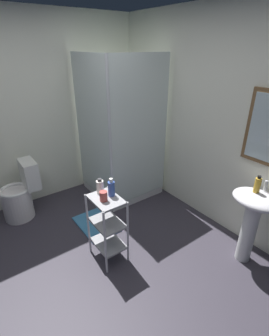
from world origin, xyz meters
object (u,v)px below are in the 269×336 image
(hand_soap_bottle, at_px, (257,185))
(lotion_bottle_white, at_px, (100,187))
(shampoo_bottle_blue, at_px, (111,188))
(pedestal_sink, at_px, (253,214))
(shower_stall, at_px, (120,166))
(rinse_cup, at_px, (104,196))
(storage_cart, at_px, (107,224))
(toilet, at_px, (20,195))
(bath_mat, at_px, (96,224))

(hand_soap_bottle, bearing_deg, lotion_bottle_white, -130.15)
(shampoo_bottle_blue, bearing_deg, hand_soap_bottle, 51.63)
(pedestal_sink, distance_m, hand_soap_bottle, 0.31)
(shower_stall, height_order, pedestal_sink, shower_stall)
(pedestal_sink, bearing_deg, rinse_cup, -125.81)
(hand_soap_bottle, xyz_separation_m, shampoo_bottle_blue, (-0.86, -1.08, -0.07))
(pedestal_sink, height_order, hand_soap_bottle, hand_soap_bottle)
(pedestal_sink, bearing_deg, hand_soap_bottle, 155.98)
(storage_cart, distance_m, rinse_cup, 0.35)
(rinse_cup, bearing_deg, lotion_bottle_white, 162.95)
(hand_soap_bottle, bearing_deg, toilet, -141.64)
(hand_soap_bottle, xyz_separation_m, lotion_bottle_white, (-0.97, -1.15, -0.08))
(shower_stall, relative_size, rinse_cup, 20.39)
(pedestal_sink, relative_size, rinse_cup, 8.26)
(hand_soap_bottle, xyz_separation_m, bath_mat, (-1.40, -1.02, -0.88))
(rinse_cup, height_order, bath_mat, rinse_cup)
(hand_soap_bottle, relative_size, bath_mat, 0.29)
(rinse_cup, bearing_deg, hand_soap_bottle, 55.34)
(toilet, distance_m, bath_mat, 1.06)
(shampoo_bottle_blue, bearing_deg, shower_stall, 143.38)
(shampoo_bottle_blue, xyz_separation_m, bath_mat, (-0.54, 0.06, -0.81))
(shower_stall, distance_m, rinse_cup, 1.37)
(hand_soap_bottle, height_order, bath_mat, hand_soap_bottle)
(toilet, bearing_deg, lotion_bottle_white, 25.06)
(toilet, xyz_separation_m, shampoo_bottle_blue, (1.29, 0.62, 0.51))
(rinse_cup, bearing_deg, shower_stall, 140.50)
(storage_cart, height_order, hand_soap_bottle, hand_soap_bottle)
(shower_stall, xyz_separation_m, toilet, (-0.29, -1.36, -0.15))
(shower_stall, relative_size, lotion_bottle_white, 12.69)
(hand_soap_bottle, distance_m, rinse_cup, 1.45)
(pedestal_sink, height_order, toilet, pedestal_sink)
(shower_stall, height_order, rinse_cup, shower_stall)
(storage_cart, height_order, bath_mat, storage_cart)
(toilet, relative_size, storage_cart, 1.03)
(pedestal_sink, relative_size, toilet, 1.07)
(shower_stall, distance_m, storage_cart, 1.30)
(hand_soap_bottle, distance_m, shampoo_bottle_blue, 1.38)
(storage_cart, relative_size, lotion_bottle_white, 4.70)
(toilet, distance_m, hand_soap_bottle, 2.80)
(lotion_bottle_white, xyz_separation_m, rinse_cup, (0.14, -0.04, -0.02))
(hand_soap_bottle, bearing_deg, rinse_cup, -124.66)
(pedestal_sink, relative_size, bath_mat, 1.35)
(toilet, xyz_separation_m, bath_mat, (0.75, 0.68, -0.31))
(toilet, height_order, storage_cart, toilet)
(hand_soap_bottle, height_order, rinse_cup, hand_soap_bottle)
(shower_stall, xyz_separation_m, lotion_bottle_white, (0.89, -0.81, 0.35))
(storage_cart, relative_size, shampoo_bottle_blue, 3.96)
(pedestal_sink, xyz_separation_m, toilet, (-2.17, -1.69, -0.26))
(pedestal_sink, bearing_deg, bath_mat, -144.80)
(rinse_cup, bearing_deg, shampoo_bottle_blue, 107.24)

